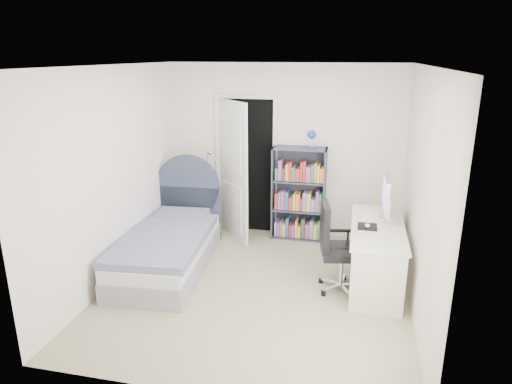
% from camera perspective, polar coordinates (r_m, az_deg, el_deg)
% --- Properties ---
extents(room_shell, '(3.50, 3.70, 2.60)m').
position_cam_1_polar(room_shell, '(4.95, 0.10, 0.89)').
color(room_shell, gray).
rests_on(room_shell, ground).
extents(door, '(0.92, 0.63, 2.06)m').
position_cam_1_polar(door, '(6.64, -2.28, 3.13)').
color(door, black).
rests_on(door, ground).
extents(bed, '(1.12, 2.11, 1.26)m').
position_cam_1_polar(bed, '(5.94, -10.77, -6.50)').
color(bed, gray).
rests_on(bed, ground).
extents(nightstand, '(0.39, 0.39, 0.58)m').
position_cam_1_polar(nightstand, '(7.03, -7.39, -1.78)').
color(nightstand, tan).
rests_on(nightstand, ground).
extents(floor_lamp, '(0.18, 0.18, 1.27)m').
position_cam_1_polar(floor_lamp, '(6.91, -5.79, -0.84)').
color(floor_lamp, silver).
rests_on(floor_lamp, ground).
extents(bookcase, '(0.76, 0.32, 1.61)m').
position_cam_1_polar(bookcase, '(6.63, 5.46, -0.65)').
color(bookcase, '#3E4654').
rests_on(bookcase, ground).
extents(desk, '(0.60, 1.49, 1.22)m').
position_cam_1_polar(desk, '(5.54, 14.77, -7.26)').
color(desk, beige).
rests_on(desk, ground).
extents(office_chair, '(0.56, 0.58, 1.05)m').
position_cam_1_polar(office_chair, '(5.23, 9.86, -6.34)').
color(office_chair, silver).
rests_on(office_chair, ground).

